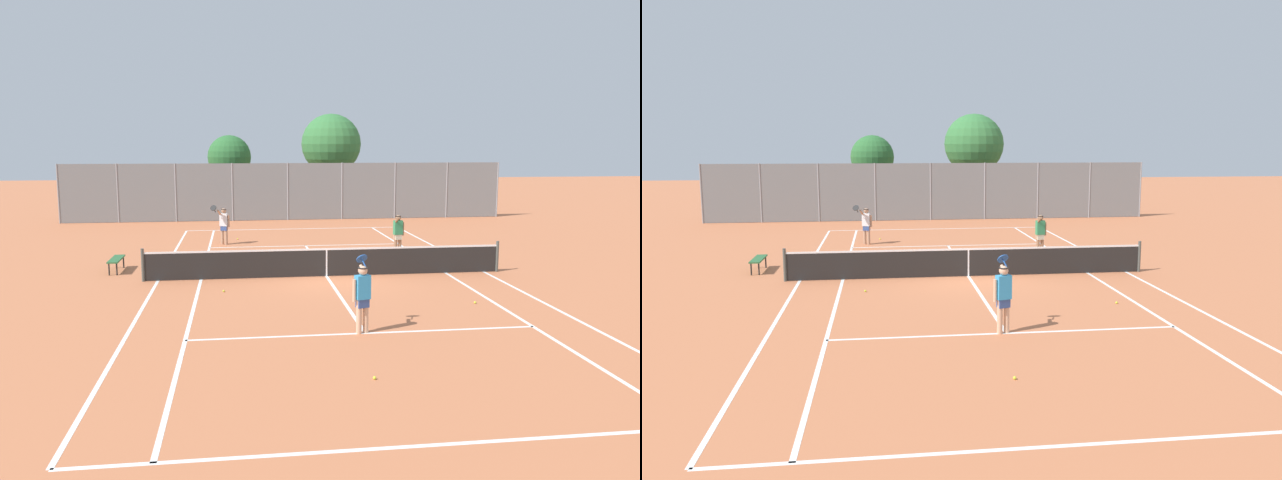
{
  "view_description": "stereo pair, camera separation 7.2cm",
  "coord_description": "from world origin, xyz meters",
  "views": [
    {
      "loc": [
        -2.9,
        -20.17,
        4.36
      ],
      "look_at": [
        -0.02,
        1.5,
        1.0
      ],
      "focal_mm": 35.0,
      "sensor_mm": 36.0,
      "label": 1
    },
    {
      "loc": [
        -2.83,
        -20.18,
        4.36
      ],
      "look_at": [
        -0.02,
        1.5,
        1.0
      ],
      "focal_mm": 35.0,
      "sensor_mm": 36.0,
      "label": 2
    }
  ],
  "objects": [
    {
      "name": "court_line_markings",
      "position": [
        0.0,
        0.0,
        0.0
      ],
      "size": [
        11.1,
        23.9,
        0.01
      ],
      "color": "white",
      "rests_on": "ground"
    },
    {
      "name": "tennis_net",
      "position": [
        0.0,
        0.0,
        0.51
      ],
      "size": [
        12.0,
        0.1,
        1.07
      ],
      "color": "#474C47",
      "rests_on": "ground"
    },
    {
      "name": "courtside_bench",
      "position": [
        -7.1,
        1.75,
        0.41
      ],
      "size": [
        0.36,
        1.5,
        0.47
      ],
      "color": "#2D6638",
      "rests_on": "ground"
    },
    {
      "name": "tree_behind_right",
      "position": [
        3.03,
        19.59,
        4.29
      ],
      "size": [
        3.82,
        3.82,
        6.29
      ],
      "color": "brown",
      "rests_on": "ground"
    },
    {
      "name": "back_fence",
      "position": [
        0.0,
        15.82,
        1.66
      ],
      "size": [
        25.52,
        0.08,
        3.31
      ],
      "color": "gray",
      "rests_on": "ground"
    },
    {
      "name": "loose_tennis_ball_1",
      "position": [
        -3.36,
        -1.81,
        0.03
      ],
      "size": [
        0.07,
        0.07,
        0.07
      ],
      "primitive_type": "sphere",
      "color": "#D1DB33",
      "rests_on": "ground"
    },
    {
      "name": "tree_behind_left",
      "position": [
        -3.29,
        19.53,
        3.52
      ],
      "size": [
        2.71,
        2.71,
        4.94
      ],
      "color": "brown",
      "rests_on": "ground"
    },
    {
      "name": "loose_tennis_ball_2",
      "position": [
        -2.24,
        3.2,
        0.03
      ],
      "size": [
        0.07,
        0.07,
        0.07
      ],
      "primitive_type": "sphere",
      "color": "#D1DB33",
      "rests_on": "ground"
    },
    {
      "name": "player_near_side",
      "position": [
        -0.08,
        -6.35,
        0.93
      ],
      "size": [
        0.5,
        0.86,
        1.77
      ],
      "color": "#D8A884",
      "rests_on": "ground"
    },
    {
      "name": "loose_tennis_ball_5",
      "position": [
        -0.42,
        -9.26,
        0.03
      ],
      "size": [
        0.07,
        0.07,
        0.07
      ],
      "primitive_type": "sphere",
      "color": "#D1DB33",
      "rests_on": "ground"
    },
    {
      "name": "player_far_right",
      "position": [
        3.39,
        3.67,
        0.91
      ],
      "size": [
        0.44,
        0.52,
        1.6
      ],
      "color": "#936B4C",
      "rests_on": "ground"
    },
    {
      "name": "loose_tennis_ball_3",
      "position": [
        2.68,
        1.47,
        0.03
      ],
      "size": [
        0.07,
        0.07,
        0.07
      ],
      "primitive_type": "sphere",
      "color": "#D1DB33",
      "rests_on": "ground"
    },
    {
      "name": "player_far_left",
      "position": [
        -3.52,
        7.22,
        0.93
      ],
      "size": [
        0.84,
        0.69,
        1.77
      ],
      "color": "tan",
      "rests_on": "ground"
    },
    {
      "name": "ground_plane",
      "position": [
        0.0,
        0.0,
        0.0
      ],
      "size": [
        120.0,
        120.0,
        0.0
      ],
      "primitive_type": "plane",
      "color": "#C67047"
    },
    {
      "name": "loose_tennis_ball_4",
      "position": [
        3.56,
        -4.11,
        0.03
      ],
      "size": [
        0.07,
        0.07,
        0.07
      ],
      "primitive_type": "sphere",
      "color": "#D1DB33",
      "rests_on": "ground"
    },
    {
      "name": "loose_tennis_ball_0",
      "position": [
        -2.93,
        8.57,
        0.03
      ],
      "size": [
        0.07,
        0.07,
        0.07
      ],
      "primitive_type": "sphere",
      "color": "#D1DB33",
      "rests_on": "ground"
    }
  ]
}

